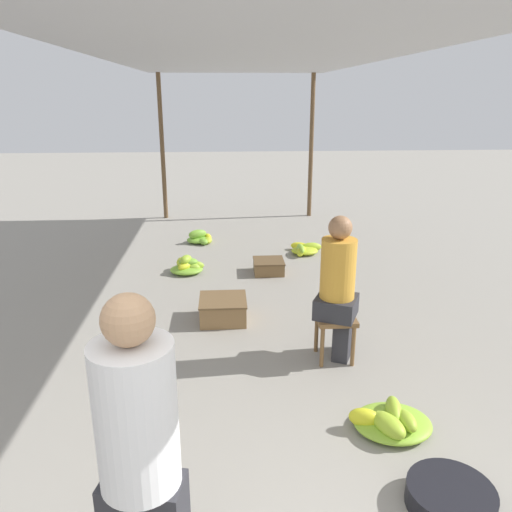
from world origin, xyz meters
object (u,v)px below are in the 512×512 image
banana_pile_left_0 (187,266)px  basin_black (450,497)px  vendor_foreground (140,464)px  banana_pile_right_0 (391,421)px  crate_mid (269,266)px  banana_pile_left_1 (201,239)px  banana_pile_right_1 (304,249)px  stool (335,324)px  crate_near (223,309)px  vendor_seated (339,287)px

banana_pile_left_0 → basin_black: bearing=-66.7°
vendor_foreground → banana_pile_right_0: (1.50, 1.19, -0.74)m
vendor_foreground → crate_mid: 4.67m
vendor_foreground → banana_pile_left_1: bearing=90.1°
vendor_foreground → banana_pile_right_1: bearing=73.8°
banana_pile_left_0 → banana_pile_left_1: 1.39m
crate_mid → banana_pile_right_0: bearing=-80.4°
stool → crate_mid: bearing=99.5°
basin_black → banana_pile_left_0: bearing=113.3°
stool → crate_mid: (-0.38, 2.29, -0.24)m
banana_pile_right_1 → crate_near: (-1.21, -2.23, 0.05)m
stool → crate_mid: size_ratio=1.04×
banana_pile_right_0 → crate_mid: bearing=99.6°
banana_pile_right_0 → banana_pile_left_0: bearing=115.8°
banana_pile_left_0 → banana_pile_right_0: 3.78m
banana_pile_left_1 → stool: bearing=-70.4°
banana_pile_left_1 → banana_pile_right_0: (1.52, -4.79, 0.00)m
basin_black → crate_mid: crate_mid is taller
banana_pile_right_1 → banana_pile_left_0: bearing=-156.6°
banana_pile_right_0 → banana_pile_right_1: bearing=89.5°
vendor_foreground → banana_pile_left_1: vendor_foreground is taller
banana_pile_right_0 → crate_near: 2.23m
banana_pile_left_0 → banana_pile_right_1: size_ratio=0.84×
vendor_seated → banana_pile_right_1: 3.16m
banana_pile_left_0 → crate_near: size_ratio=0.99×
vendor_foreground → vendor_seated: (1.34, 2.23, -0.13)m
banana_pile_right_1 → crate_near: bearing=-118.5°
banana_pile_right_1 → crate_near: size_ratio=1.18×
basin_black → crate_near: size_ratio=1.02×
banana_pile_left_0 → banana_pile_right_1: bearing=23.4°
vendor_foreground → banana_pile_left_0: bearing=91.8°
banana_pile_left_0 → crate_near: banana_pile_left_0 is taller
vendor_foreground → crate_near: 3.19m
banana_pile_right_0 → crate_mid: size_ratio=1.51×
vendor_foreground → basin_black: (1.63, 0.50, -0.75)m
vendor_seated → banana_pile_left_0: 2.86m
stool → vendor_foreground: bearing=-120.7°
basin_black → crate_mid: (-0.69, 4.02, 0.02)m
basin_black → banana_pile_right_1: 4.83m
basin_black → banana_pile_right_1: (-0.08, 4.83, -0.00)m
banana_pile_left_0 → vendor_seated: bearing=-57.9°
vendor_seated → crate_mid: 2.39m
vendor_seated → banana_pile_right_0: bearing=-81.0°
stool → banana_pile_right_0: bearing=-80.0°
banana_pile_left_1 → banana_pile_left_0: bearing=-95.4°
vendor_foreground → banana_pile_right_1: vendor_foreground is taller
stool → vendor_seated: size_ratio=0.32×
vendor_seated → crate_near: size_ratio=2.68×
vendor_seated → stool: bearing=-155.2°
banana_pile_left_0 → crate_mid: banana_pile_left_0 is taller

